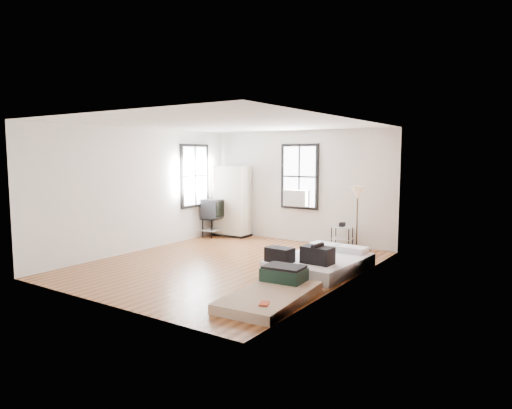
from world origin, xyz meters
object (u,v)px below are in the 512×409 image
Objects in this scene: side_table at (342,231)px; tv_stand at (214,210)px; mattress_bare at (274,291)px; floor_lamp at (358,196)px; wardrobe at (232,201)px; mattress_main at (319,262)px.

tv_stand is (-3.49, -0.44, 0.32)m from side_table.
mattress_bare is 1.28× the size of floor_lamp.
side_table reaches higher than mattress_bare.
floor_lamp is (0.39, -0.07, 0.85)m from side_table.
wardrobe is 0.54m from tv_stand.
wardrobe is at bearing 180.00° from floor_lamp.
mattress_main is 2.24m from side_table.
mattress_bare is 5.61m from wardrobe.
tv_stand reaches higher than mattress_main.
tv_stand is (-4.13, 3.66, 0.61)m from mattress_bare.
wardrobe is at bearing 46.85° from tv_stand.
mattress_main is 1.35× the size of floor_lamp.
mattress_bare is at bearing -86.43° from floor_lamp.
floor_lamp is 1.46× the size of tv_stand.
mattress_bare is at bearing -81.17° from side_table.
mattress_main is 1.94m from mattress_bare.
mattress_bare is 3.07× the size of side_table.
side_table is at bearing -1.16° from wardrobe.
mattress_main and side_table have the same top height.
side_table is (-0.47, 2.18, 0.24)m from mattress_main.
floor_lamp is at bearing -2.43° from wardrobe.
floor_lamp is (3.55, -0.00, 0.32)m from wardrobe.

